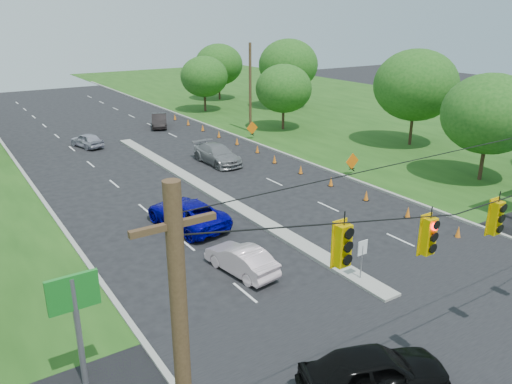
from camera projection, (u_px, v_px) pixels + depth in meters
ground at (476, 350)px, 18.28m from camera, size 160.00×160.00×0.00m
grass_right at (480, 138)px, 49.51m from camera, size 40.00×160.00×0.06m
cross_street at (476, 350)px, 18.28m from camera, size 160.00×14.00×0.02m
curb_left at (29, 181)px, 36.74m from camera, size 0.25×110.00×0.16m
curb_right at (257, 145)px, 47.14m from camera, size 0.25×110.00×0.16m
median at (207, 191)px, 34.84m from camera, size 1.00×34.00×0.18m
median_sign at (362, 252)px, 22.52m from camera, size 0.55×0.06×2.05m
utility_pole_far_right at (250, 88)px, 50.81m from camera, size 0.28×0.28×9.00m
cone_1 at (458, 232)px, 27.34m from camera, size 0.32×0.32×0.70m
cone_2 at (408, 212)px, 30.10m from camera, size 0.32×0.32×0.70m
cone_3 at (366, 196)px, 32.86m from camera, size 0.32×0.32×0.70m
cone_4 at (331, 182)px, 35.62m from camera, size 0.32×0.32×0.70m
cone_5 at (301, 169)px, 38.38m from camera, size 0.32×0.32×0.70m
cone_6 at (275, 159)px, 41.14m from camera, size 0.32×0.32×0.70m
cone_7 at (257, 149)px, 44.21m from camera, size 0.32×0.32×0.70m
cone_8 at (237, 141)px, 46.97m from camera, size 0.32×0.32×0.70m
cone_9 at (219, 134)px, 49.72m from camera, size 0.32×0.32×0.70m
cone_10 at (203, 128)px, 52.48m from camera, size 0.32×0.32×0.70m
cone_11 at (188, 122)px, 55.24m from camera, size 0.32×0.32×0.70m
cone_12 at (175, 117)px, 58.00m from camera, size 0.32×0.32×0.70m
work_sign_1 at (352, 162)px, 37.67m from camera, size 1.27×0.58×1.37m
work_sign_2 at (252, 129)px, 48.71m from camera, size 1.27×0.58×1.37m
tree_7 at (490, 114)px, 35.35m from camera, size 6.72×6.72×7.84m
tree_8 at (416, 85)px, 45.09m from camera, size 7.56×7.56×8.82m
tree_9 at (284, 89)px, 51.88m from camera, size 5.88×5.88×6.86m
tree_10 at (288, 65)px, 63.47m from camera, size 7.56×7.56×8.82m
tree_11 at (219, 64)px, 70.29m from camera, size 6.72×6.72×7.84m
tree_12 at (204, 77)px, 61.89m from camera, size 5.88×5.88×6.86m
black_sedan at (374, 372)px, 15.93m from camera, size 5.25×3.43×1.66m
white_sedan at (241, 259)px, 23.59m from camera, size 2.00×4.25×1.35m
blue_pickup at (187, 213)px, 28.73m from camera, size 3.48×6.04×1.58m
silver_car_far at (217, 154)px, 40.97m from camera, size 2.31×5.41×1.55m
silver_car_oncoming at (87, 140)px, 46.01m from camera, size 2.48×4.15×1.32m
dark_car_receding at (159, 121)px, 54.19m from camera, size 3.13×4.68×1.46m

